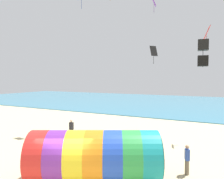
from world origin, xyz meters
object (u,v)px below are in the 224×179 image
at_px(kite_purple_diamond, 154,2).
at_px(kite_black_diamond, 154,51).
at_px(giant_inflatable_tube, 95,156).
at_px(kite_black_box, 203,53).
at_px(kite_red_diamond, 207,33).
at_px(kite_handler, 187,159).
at_px(bystander_near_water, 71,129).

relative_size(kite_purple_diamond, kite_black_diamond, 0.97).
xyz_separation_m(giant_inflatable_tube, kite_black_box, (4.99, 1.66, 5.27)).
height_order(kite_black_box, kite_red_diamond, kite_red_diamond).
height_order(kite_handler, kite_black_box, kite_black_box).
height_order(kite_black_box, bystander_near_water, kite_black_box).
bearing_deg(kite_red_diamond, kite_purple_diamond, 152.93).
bearing_deg(kite_purple_diamond, kite_red_diamond, -27.07).
height_order(kite_handler, bystander_near_water, bystander_near_water).
xyz_separation_m(kite_black_box, kite_red_diamond, (-0.54, 9.83, 2.78)).
xyz_separation_m(kite_handler, kite_red_diamond, (0.29, 8.38, 8.53)).
xyz_separation_m(kite_black_box, kite_purple_diamond, (-6.19, 12.72, 7.19)).
xyz_separation_m(kite_handler, kite_black_diamond, (-4.28, 7.69, 7.12)).
bearing_deg(giant_inflatable_tube, kite_red_diamond, 68.84).
bearing_deg(kite_purple_diamond, kite_black_diamond, -73.25).
bearing_deg(kite_black_box, kite_handler, 119.82).
distance_m(giant_inflatable_tube, kite_red_diamond, 14.71).
relative_size(kite_handler, kite_red_diamond, 0.79).
distance_m(kite_red_diamond, bystander_near_water, 14.65).
height_order(kite_handler, kite_black_diamond, kite_black_diamond).
xyz_separation_m(kite_black_diamond, bystander_near_water, (-5.96, -4.96, -7.08)).
distance_m(kite_handler, kite_black_box, 5.99).
bearing_deg(kite_red_diamond, kite_black_box, -86.83).
bearing_deg(kite_black_box, giant_inflatable_tube, -161.66).
relative_size(giant_inflatable_tube, kite_black_box, 5.36).
bearing_deg(kite_purple_diamond, kite_handler, -64.58).
bearing_deg(kite_black_diamond, giant_inflatable_tube, -89.38).
bearing_deg(kite_handler, kite_black_box, -60.18).
bearing_deg(kite_black_diamond, kite_purple_diamond, 106.75).
xyz_separation_m(giant_inflatable_tube, kite_purple_diamond, (-1.19, 14.37, 12.46)).
xyz_separation_m(giant_inflatable_tube, kite_black_diamond, (-0.12, 10.80, 6.64)).
relative_size(kite_red_diamond, kite_black_diamond, 1.25).
xyz_separation_m(kite_purple_diamond, bystander_near_water, (-4.88, -8.54, -12.89)).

